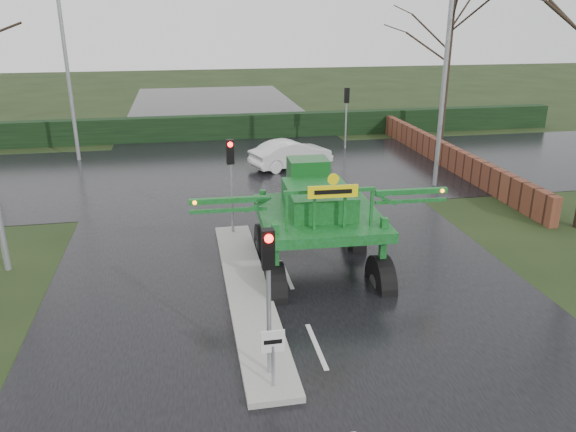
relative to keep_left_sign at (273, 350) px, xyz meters
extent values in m
plane|color=black|center=(1.30, 1.50, -1.06)|extent=(140.00, 140.00, 0.00)
cube|color=black|center=(1.30, 11.50, -1.05)|extent=(14.00, 80.00, 0.02)
cube|color=black|center=(1.30, 17.50, -1.05)|extent=(80.00, 12.00, 0.02)
cube|color=gray|center=(0.00, 4.50, -0.97)|extent=(1.20, 10.00, 0.16)
cube|color=black|center=(1.30, 25.50, -0.31)|extent=(44.00, 0.90, 1.50)
cube|color=#592D1E|center=(11.80, 17.50, -0.46)|extent=(0.40, 20.00, 1.20)
cylinder|color=gray|center=(0.00, 0.00, -0.41)|extent=(0.07, 0.07, 1.00)
cube|color=silver|center=(0.00, 0.00, 0.19)|extent=(0.50, 0.04, 0.50)
cube|color=black|center=(0.00, -0.02, 0.19)|extent=(0.38, 0.01, 0.10)
cylinder|color=gray|center=(0.00, 0.50, 0.69)|extent=(0.10, 0.10, 3.50)
cube|color=black|center=(0.00, 0.50, 2.04)|extent=(0.26, 0.22, 0.85)
sphere|color=#FF0C07|center=(0.00, 0.37, 2.32)|extent=(0.18, 0.18, 0.18)
cylinder|color=gray|center=(0.00, 9.00, 0.69)|extent=(0.10, 0.10, 3.50)
cube|color=black|center=(0.00, 9.00, 2.04)|extent=(0.26, 0.22, 0.85)
sphere|color=#FF0C07|center=(0.00, 8.87, 2.32)|extent=(0.18, 0.18, 0.18)
cylinder|color=gray|center=(7.80, 21.50, 0.69)|extent=(0.10, 0.10, 3.50)
cube|color=black|center=(7.80, 21.50, 2.04)|extent=(0.26, 0.22, 0.85)
sphere|color=#FF0C07|center=(7.80, 21.63, 2.32)|extent=(0.18, 0.18, 0.18)
cylinder|color=gray|center=(9.80, 13.50, 3.94)|extent=(0.20, 0.20, 10.00)
cylinder|color=gray|center=(-7.20, 21.50, 3.94)|extent=(0.20, 0.20, 10.00)
cylinder|color=black|center=(14.30, 22.50, 3.94)|extent=(0.32, 0.32, 10.00)
cylinder|color=black|center=(-0.71, 6.11, -0.19)|extent=(0.54, 1.76, 1.74)
cylinder|color=#595B56|center=(-0.71, 6.11, -0.19)|extent=(0.54, 0.63, 0.61)
cube|color=#10480C|center=(-0.71, 6.11, 0.91)|extent=(0.20, 0.20, 2.01)
cylinder|color=black|center=(2.42, 6.00, -0.19)|extent=(0.54, 1.76, 1.74)
cylinder|color=#595B56|center=(2.42, 6.00, -0.19)|extent=(0.54, 0.63, 0.61)
cube|color=#10480C|center=(2.42, 6.00, 0.91)|extent=(0.20, 0.20, 2.01)
cylinder|color=black|center=(-0.82, 2.97, -0.19)|extent=(0.54, 1.76, 1.74)
cylinder|color=#595B56|center=(-0.82, 2.97, -0.19)|extent=(0.54, 0.63, 0.61)
cube|color=#10480C|center=(-0.82, 2.97, 0.91)|extent=(0.20, 0.20, 2.01)
cylinder|color=black|center=(2.31, 2.86, -0.19)|extent=(0.54, 1.76, 1.74)
cylinder|color=#595B56|center=(2.31, 2.86, -0.19)|extent=(0.54, 0.63, 0.61)
cube|color=#10480C|center=(2.31, 2.86, 0.91)|extent=(0.20, 0.20, 2.01)
cube|color=#10480C|center=(0.80, 4.48, 1.47)|extent=(3.81, 4.31, 0.31)
cube|color=#10480C|center=(0.81, 4.66, 1.95)|extent=(2.01, 2.68, 0.79)
cube|color=#124E1A|center=(0.87, 6.40, 2.26)|extent=(1.34, 1.09, 1.13)
cube|color=#10480C|center=(0.75, 3.09, 2.74)|extent=(2.62, 0.20, 0.10)
cube|color=#10480C|center=(-2.00, 4.23, 2.26)|extent=(2.27, 0.24, 0.16)
sphere|color=orange|center=(-2.96, 4.18, 2.26)|extent=(0.12, 0.12, 0.12)
cube|color=#10480C|center=(3.58, 4.04, 2.26)|extent=(2.27, 0.24, 0.16)
sphere|color=orange|center=(4.53, 3.92, 2.26)|extent=(0.12, 0.12, 0.12)
cube|color=yellow|center=(0.74, 2.74, 2.82)|extent=(1.40, 0.10, 0.35)
cube|color=black|center=(0.74, 2.74, 2.82)|extent=(1.05, 0.05, 0.12)
cylinder|color=yellow|center=(0.74, 2.74, 3.17)|extent=(0.32, 0.05, 0.31)
imported|color=silver|center=(3.84, 17.83, -1.06)|extent=(4.54, 2.89, 1.41)
camera|label=1|loc=(-1.53, -9.79, 6.55)|focal=35.00mm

